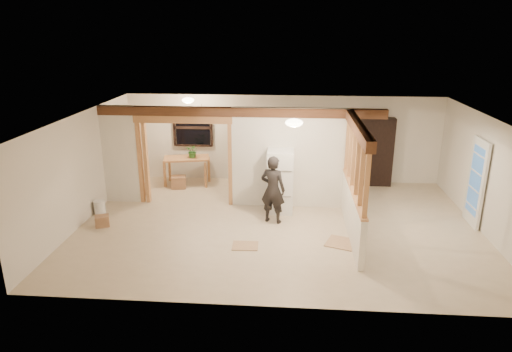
# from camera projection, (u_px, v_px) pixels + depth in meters

# --- Properties ---
(floor) EXTENTS (9.00, 6.50, 0.01)m
(floor) POSITION_uv_depth(u_px,v_px,m) (278.00, 225.00, 10.48)
(floor) COLOR #CAB496
(floor) RESTS_ON ground
(ceiling) EXTENTS (9.00, 6.50, 0.01)m
(ceiling) POSITION_uv_depth(u_px,v_px,m) (280.00, 117.00, 9.70)
(ceiling) COLOR white
(wall_back) EXTENTS (9.00, 0.01, 2.50)m
(wall_back) POSITION_uv_depth(u_px,v_px,m) (282.00, 139.00, 13.17)
(wall_back) COLOR silver
(wall_back) RESTS_ON floor
(wall_front) EXTENTS (9.00, 0.01, 2.50)m
(wall_front) POSITION_uv_depth(u_px,v_px,m) (273.00, 237.00, 7.01)
(wall_front) COLOR silver
(wall_front) RESTS_ON floor
(wall_left) EXTENTS (0.01, 6.50, 2.50)m
(wall_left) POSITION_uv_depth(u_px,v_px,m) (82.00, 168.00, 10.43)
(wall_left) COLOR silver
(wall_left) RESTS_ON floor
(wall_right) EXTENTS (0.01, 6.50, 2.50)m
(wall_right) POSITION_uv_depth(u_px,v_px,m) (489.00, 178.00, 9.76)
(wall_right) COLOR silver
(wall_right) RESTS_ON floor
(partition_left_stub) EXTENTS (0.90, 0.12, 2.50)m
(partition_left_stub) POSITION_uv_depth(u_px,v_px,m) (120.00, 155.00, 11.53)
(partition_left_stub) COLOR silver
(partition_left_stub) RESTS_ON floor
(partition_center) EXTENTS (2.80, 0.12, 2.50)m
(partition_center) POSITION_uv_depth(u_px,v_px,m) (289.00, 158.00, 11.22)
(partition_center) COLOR silver
(partition_center) RESTS_ON floor
(doorway_frame) EXTENTS (2.46, 0.14, 2.20)m
(doorway_frame) POSITION_uv_depth(u_px,v_px,m) (185.00, 162.00, 11.45)
(doorway_frame) COLOR tan
(doorway_frame) RESTS_ON floor
(header_beam_back) EXTENTS (7.00, 0.18, 0.22)m
(header_beam_back) POSITION_uv_depth(u_px,v_px,m) (240.00, 112.00, 10.95)
(header_beam_back) COLOR #56311D
(header_beam_back) RESTS_ON ceiling
(header_beam_right) EXTENTS (0.18, 3.30, 0.22)m
(header_beam_right) POSITION_uv_depth(u_px,v_px,m) (358.00, 128.00, 9.24)
(header_beam_right) COLOR #56311D
(header_beam_right) RESTS_ON ceiling
(pony_wall) EXTENTS (0.12, 3.20, 1.00)m
(pony_wall) POSITION_uv_depth(u_px,v_px,m) (352.00, 213.00, 9.83)
(pony_wall) COLOR silver
(pony_wall) RESTS_ON floor
(stud_partition) EXTENTS (0.14, 3.20, 1.32)m
(stud_partition) POSITION_uv_depth(u_px,v_px,m) (356.00, 162.00, 9.47)
(stud_partition) COLOR tan
(stud_partition) RESTS_ON pony_wall
(window_back) EXTENTS (1.12, 0.10, 1.10)m
(window_back) POSITION_uv_depth(u_px,v_px,m) (193.00, 128.00, 13.20)
(window_back) COLOR black
(window_back) RESTS_ON wall_back
(french_door) EXTENTS (0.12, 0.86, 2.00)m
(french_door) POSITION_uv_depth(u_px,v_px,m) (476.00, 183.00, 10.22)
(french_door) COLOR white
(french_door) RESTS_ON floor
(ceiling_dome_main) EXTENTS (0.36, 0.36, 0.16)m
(ceiling_dome_main) POSITION_uv_depth(u_px,v_px,m) (294.00, 123.00, 9.22)
(ceiling_dome_main) COLOR #FFEABF
(ceiling_dome_main) RESTS_ON ceiling
(ceiling_dome_util) EXTENTS (0.32, 0.32, 0.14)m
(ceiling_dome_util) POSITION_uv_depth(u_px,v_px,m) (188.00, 100.00, 12.08)
(ceiling_dome_util) COLOR #FFEABF
(ceiling_dome_util) RESTS_ON ceiling
(hanging_bulb) EXTENTS (0.07, 0.07, 0.07)m
(hanging_bulb) POSITION_uv_depth(u_px,v_px,m) (202.00, 117.00, 11.47)
(hanging_bulb) COLOR #FFD88C
(hanging_bulb) RESTS_ON ceiling
(refrigerator) EXTENTS (0.63, 0.61, 1.54)m
(refrigerator) POSITION_uv_depth(u_px,v_px,m) (280.00, 181.00, 11.03)
(refrigerator) COLOR silver
(refrigerator) RESTS_ON floor
(woman) EXTENTS (0.67, 0.54, 1.59)m
(woman) POSITION_uv_depth(u_px,v_px,m) (273.00, 190.00, 10.39)
(woman) COLOR black
(woman) RESTS_ON floor
(work_table) EXTENTS (1.38, 0.89, 0.80)m
(work_table) POSITION_uv_depth(u_px,v_px,m) (187.00, 171.00, 13.07)
(work_table) COLOR tan
(work_table) RESTS_ON floor
(potted_plant) EXTENTS (0.42, 0.39, 0.39)m
(potted_plant) POSITION_uv_depth(u_px,v_px,m) (193.00, 151.00, 12.85)
(potted_plant) COLOR #245523
(potted_plant) RESTS_ON work_table
(shop_vac) EXTENTS (0.61, 0.61, 0.64)m
(shop_vac) POSITION_uv_depth(u_px,v_px,m) (131.00, 177.00, 12.75)
(shop_vac) COLOR #A2220E
(shop_vac) RESTS_ON floor
(bookshelf) EXTENTS (0.97, 0.32, 1.94)m
(bookshelf) POSITION_uv_depth(u_px,v_px,m) (375.00, 152.00, 12.85)
(bookshelf) COLOR black
(bookshelf) RESTS_ON floor
(bucket) EXTENTS (0.27, 0.27, 0.34)m
(bucket) POSITION_uv_depth(u_px,v_px,m) (100.00, 207.00, 11.03)
(bucket) COLOR white
(bucket) RESTS_ON floor
(box_util_a) EXTENTS (0.45, 0.40, 0.34)m
(box_util_a) POSITION_uv_depth(u_px,v_px,m) (179.00, 182.00, 12.83)
(box_util_a) COLOR #9A6D4A
(box_util_a) RESTS_ON floor
(box_util_b) EXTENTS (0.29, 0.29, 0.25)m
(box_util_b) POSITION_uv_depth(u_px,v_px,m) (142.00, 189.00, 12.42)
(box_util_b) COLOR #9A6D4A
(box_util_b) RESTS_ON floor
(box_front) EXTENTS (0.38, 0.35, 0.25)m
(box_front) POSITION_uv_depth(u_px,v_px,m) (102.00, 221.00, 10.37)
(box_front) COLOR #9A6D4A
(box_front) RESTS_ON floor
(floor_panel_near) EXTENTS (0.75, 0.75, 0.02)m
(floor_panel_near) POSITION_uv_depth(u_px,v_px,m) (341.00, 243.00, 9.57)
(floor_panel_near) COLOR tan
(floor_panel_near) RESTS_ON floor
(floor_panel_far) EXTENTS (0.54, 0.44, 0.02)m
(floor_panel_far) POSITION_uv_depth(u_px,v_px,m) (245.00, 246.00, 9.45)
(floor_panel_far) COLOR tan
(floor_panel_far) RESTS_ON floor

